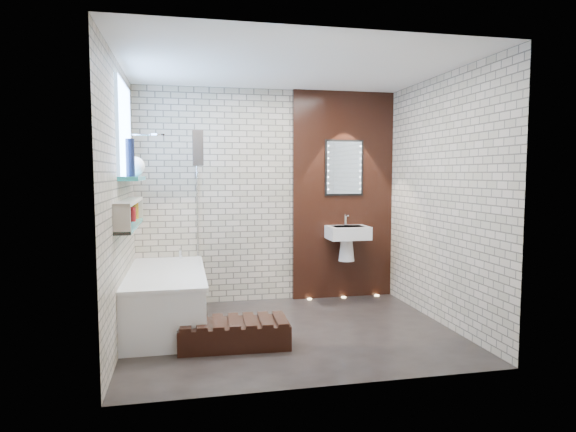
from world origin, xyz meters
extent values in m
plane|color=black|center=(0.00, 0.00, 0.00)|extent=(3.20, 3.20, 0.00)
cube|color=tan|center=(0.00, 1.30, 1.30)|extent=(3.20, 0.04, 2.60)
cube|color=tan|center=(0.00, -1.30, 1.30)|extent=(3.20, 0.04, 2.60)
cube|color=tan|center=(-1.60, 0.00, 1.30)|extent=(0.04, 2.60, 2.60)
cube|color=tan|center=(1.60, 0.00, 1.30)|extent=(0.04, 2.60, 2.60)
plane|color=white|center=(0.00, 0.00, 2.60)|extent=(3.20, 3.20, 0.00)
cube|color=black|center=(0.95, 1.27, 1.30)|extent=(1.30, 0.06, 2.60)
cube|color=#7FADE0|center=(-1.59, 0.35, 2.00)|extent=(0.03, 1.00, 0.90)
cube|color=teal|center=(-1.51, 0.35, 1.53)|extent=(0.18, 1.00, 0.04)
cube|color=teal|center=(-1.53, 0.15, 1.08)|extent=(0.14, 1.30, 0.03)
cube|color=#B2A899|center=(-1.53, 0.15, 1.32)|extent=(0.14, 1.30, 0.03)
cube|color=#B2A899|center=(-1.53, -0.48, 1.20)|extent=(0.14, 0.03, 0.26)
cube|color=#B2A899|center=(-1.53, 0.79, 1.20)|extent=(0.14, 0.03, 0.26)
cube|color=white|center=(-1.23, 0.45, 0.28)|extent=(0.75, 1.70, 0.55)
cube|color=white|center=(-1.23, 0.45, 0.57)|extent=(0.79, 1.74, 0.03)
cylinder|color=silver|center=(-1.08, 1.18, 0.64)|extent=(0.04, 0.04, 0.12)
cube|color=white|center=(-0.87, 0.89, 1.28)|extent=(0.01, 0.78, 1.40)
cube|color=black|center=(-0.87, 0.75, 1.85)|extent=(0.11, 0.28, 0.37)
cylinder|color=silver|center=(-1.30, 0.95, 2.00)|extent=(0.18, 0.18, 0.02)
cube|color=white|center=(0.95, 1.06, 0.85)|extent=(0.50, 0.36, 0.16)
cone|color=white|center=(0.95, 1.11, 0.63)|extent=(0.20, 0.20, 0.28)
cylinder|color=silver|center=(0.95, 1.16, 1.00)|extent=(0.03, 0.03, 0.14)
cube|color=black|center=(0.95, 1.24, 1.65)|extent=(0.50, 0.02, 0.70)
cube|color=silver|center=(0.95, 1.23, 1.65)|extent=(0.45, 0.01, 0.65)
cube|color=black|center=(-0.60, -0.30, 0.11)|extent=(1.02, 0.49, 0.22)
cylinder|color=#A96E1A|center=(-1.53, 0.74, 1.18)|extent=(0.06, 0.06, 0.17)
cylinder|color=#A96E1A|center=(-1.53, -0.25, 1.16)|extent=(0.06, 0.06, 0.11)
cylinder|color=maroon|center=(-1.53, -0.19, 1.16)|extent=(0.05, 0.05, 0.12)
cylinder|color=maroon|center=(-1.53, 0.43, 1.17)|extent=(0.06, 0.06, 0.14)
cylinder|color=black|center=(-1.50, 0.02, 1.72)|extent=(0.08, 0.08, 0.34)
sphere|color=black|center=(-1.50, 0.46, 1.61)|extent=(0.11, 0.11, 0.11)
sphere|color=white|center=(-1.50, 0.45, 1.65)|extent=(0.20, 0.20, 0.20)
cylinder|color=#FFD899|center=(0.50, 1.20, 0.01)|extent=(0.06, 0.06, 0.01)
cylinder|color=#FFD899|center=(0.95, 1.20, 0.01)|extent=(0.06, 0.06, 0.01)
cylinder|color=#FFD899|center=(1.40, 1.20, 0.01)|extent=(0.06, 0.06, 0.01)
camera|label=1|loc=(-1.03, -4.72, 1.58)|focal=30.88mm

